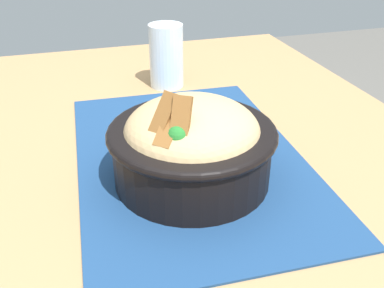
% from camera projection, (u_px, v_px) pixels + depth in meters
% --- Properties ---
extents(table, '(1.05, 0.79, 0.78)m').
position_uv_depth(table, '(175.00, 202.00, 0.66)').
color(table, '#99754C').
rests_on(table, ground_plane).
extents(placemat, '(0.47, 0.32, 0.00)m').
position_uv_depth(placemat, '(189.00, 157.00, 0.60)').
color(placemat, navy).
rests_on(placemat, table).
extents(bowl, '(0.21, 0.21, 0.13)m').
position_uv_depth(bowl, '(192.00, 143.00, 0.53)').
color(bowl, black).
rests_on(bowl, placemat).
extents(fork, '(0.03, 0.14, 0.00)m').
position_uv_depth(fork, '(175.00, 125.00, 0.68)').
color(fork, beige).
rests_on(fork, placemat).
extents(drinking_glass, '(0.06, 0.06, 0.12)m').
position_uv_depth(drinking_glass, '(166.00, 60.00, 0.81)').
color(drinking_glass, silver).
rests_on(drinking_glass, table).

